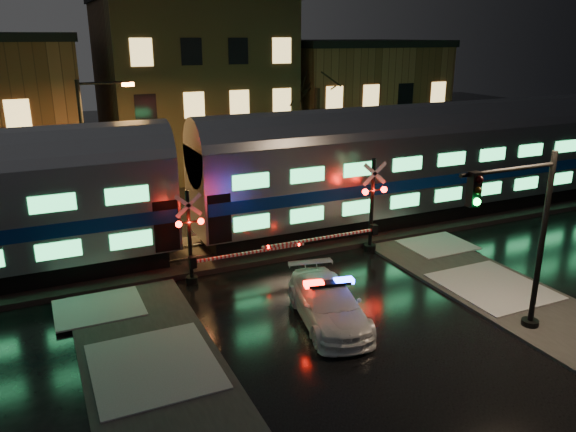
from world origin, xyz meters
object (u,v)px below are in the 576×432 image
object	(u,v)px
traffic_light	(521,243)
crossing_signal_right	(366,216)
crossing_signal_left	(200,246)
police_car	(328,303)
streetlight	(91,151)

from	to	relation	value
traffic_light	crossing_signal_right	bearing A→B (deg)	88.82
crossing_signal_right	crossing_signal_left	distance (m)	7.54
police_car	traffic_light	xyz separation A→B (m)	(4.98, -3.22, 2.49)
traffic_light	streetlight	size ratio (longest dim) A/B	0.80
crossing_signal_right	traffic_light	world-z (taller)	traffic_light
crossing_signal_left	traffic_light	xyz separation A→B (m)	(7.98, -8.14, 1.62)
crossing_signal_left	police_car	bearing A→B (deg)	-58.62
streetlight	police_car	bearing A→B (deg)	-62.62
crossing_signal_right	streetlight	xyz separation A→B (m)	(-10.56, 6.69, 2.55)
traffic_light	streetlight	xyz separation A→B (m)	(-11.00, 14.84, 1.13)
police_car	streetlight	size ratio (longest dim) A/B	0.68
crossing_signal_right	streetlight	bearing A→B (deg)	147.64
police_car	streetlight	world-z (taller)	streetlight
streetlight	traffic_light	bearing A→B (deg)	-53.45
crossing_signal_left	streetlight	world-z (taller)	streetlight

